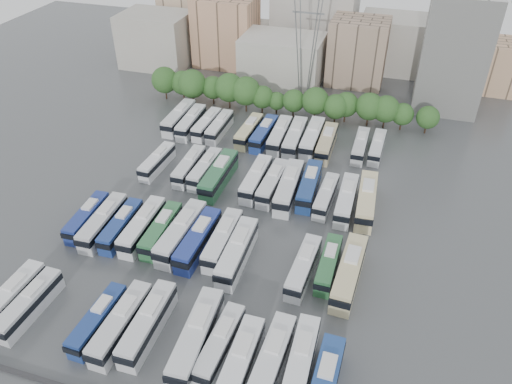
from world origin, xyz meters
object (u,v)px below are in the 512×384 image
(bus_r3_s9, at_px, (312,138))
(bus_r3_s0, at_px, (179,117))
(bus_r2_s4, at_px, (205,169))
(bus_r3_s1, at_px, (191,122))
(bus_r1_s1, at_px, (103,222))
(bus_r2_s5, at_px, (219,175))
(bus_r1_s12, at_px, (329,264))
(apartment_tower, at_px, (454,52))
(bus_r2_s3, at_px, (189,166))
(bus_r3_s13, at_px, (377,147))
(bus_r2_s7, at_px, (256,179))
(bus_r3_s6, at_px, (264,133))
(bus_r0_s5, at_px, (121,323))
(bus_r2_s12, at_px, (346,200))
(bus_r0_s10, at_px, (239,365))
(bus_r2_s8, at_px, (273,183))
(bus_r0_s9, at_px, (220,344))
(bus_r1_s5, at_px, (181,233))
(bus_r2_s10, at_px, (309,185))
(bus_r0_s12, at_px, (300,363))
(bus_r3_s10, at_px, (327,143))
(bus_r0_s6, at_px, (148,323))
(bus_r3_s12, at_px, (360,146))
(bus_r1_s11, at_px, (303,267))
(bus_r1_s6, at_px, (198,240))
(bus_r1_s4, at_px, (161,230))
(bus_r1_s8, at_px, (237,252))
(bus_r3_s7, at_px, (280,135))
(bus_r1_s0, at_px, (87,217))
(bus_r3_s8, at_px, (295,138))
(bus_r1_s7, at_px, (223,240))
(bus_r3_s2, at_px, (207,124))
(bus_r2_s13, at_px, (366,200))
(electricity_pylon, at_px, (308,24))
(bus_r2_s1, at_px, (157,161))
(bus_r3_s5, at_px, (249,131))
(bus_r2_s11, at_px, (326,196))
(bus_r1_s13, at_px, (349,272))
(bus_r0_s8, at_px, (197,337))
(bus_r1_s3, at_px, (142,226))

(bus_r3_s9, bearing_deg, bus_r3_s0, 179.08)
(bus_r2_s4, xyz_separation_m, bus_r3_s0, (-13.13, 17.27, 0.21))
(bus_r2_s4, relative_size, bus_r3_s1, 0.94)
(bus_r1_s1, relative_size, bus_r2_s5, 0.93)
(bus_r1_s12, bearing_deg, apartment_tower, 76.04)
(bus_r2_s3, xyz_separation_m, bus_r3_s13, (33.04, 17.81, -0.10))
(bus_r2_s7, bearing_deg, bus_r3_s6, 101.78)
(bus_r0_s5, distance_m, bus_r2_s12, 41.93)
(bus_r0_s10, distance_m, bus_r2_s8, 37.97)
(bus_r2_s4, bearing_deg, bus_r0_s9, -64.15)
(bus_r3_s0, bearing_deg, bus_r1_s5, -65.37)
(bus_r0_s5, height_order, bus_r2_s5, bus_r2_s5)
(bus_r1_s1, relative_size, bus_r2_s10, 0.97)
(bus_r0_s12, bearing_deg, bus_r3_s10, 95.73)
(bus_r0_s9, height_order, bus_r1_s12, bus_r0_s9)
(bus_r1_s1, distance_m, bus_r3_s0, 36.97)
(bus_r0_s6, relative_size, bus_r3_s12, 1.12)
(bus_r1_s11, xyz_separation_m, bus_r2_s7, (-13.20, 19.48, 0.10))
(bus_r2_s4, relative_size, bus_r3_s13, 1.07)
(bus_r3_s13, bearing_deg, bus_r1_s6, -120.66)
(bus_r0_s6, relative_size, bus_r1_s4, 1.07)
(bus_r0_s10, bearing_deg, bus_r3_s10, 89.74)
(bus_r1_s1, relative_size, bus_r3_s0, 0.97)
(bus_r2_s10, relative_size, bus_r3_s1, 1.04)
(bus_r1_s8, height_order, bus_r3_s7, bus_r1_s8)
(bus_r0_s9, xyz_separation_m, bus_r1_s0, (-29.49, 17.02, -0.02))
(apartment_tower, height_order, bus_r0_s6, apartment_tower)
(bus_r0_s6, bearing_deg, bus_r1_s4, 109.99)
(bus_r2_s12, distance_m, bus_r3_s8, 22.51)
(bus_r2_s8, height_order, bus_r3_s12, bus_r2_s8)
(bus_r1_s1, bearing_deg, bus_r1_s7, 2.42)
(bus_r3_s2, xyz_separation_m, bus_r3_s10, (26.20, -0.61, 0.18))
(bus_r2_s13, relative_size, bus_r3_s10, 1.09)
(bus_r2_s10, xyz_separation_m, bus_r3_s12, (6.75, 17.11, -0.23))
(electricity_pylon, relative_size, bus_r3_s10, 2.69)
(bus_r2_s1, height_order, bus_r2_s12, bus_r2_s12)
(bus_r3_s8, bearing_deg, bus_r2_s8, -91.80)
(bus_r2_s3, bearing_deg, bus_r3_s5, 67.00)
(bus_r1_s4, distance_m, bus_r3_s12, 44.55)
(bus_r1_s0, bearing_deg, bus_r0_s9, -32.89)
(bus_r1_s5, relative_size, bus_r2_s11, 1.22)
(bus_r3_s2, bearing_deg, bus_r1_s4, -77.99)
(bus_r0_s6, distance_m, bus_r1_s0, 25.92)
(bus_r3_s10, height_order, bus_r3_s12, bus_r3_s10)
(bus_r2_s7, bearing_deg, bus_r2_s10, 4.25)
(bus_r1_s13, bearing_deg, bus_r0_s5, -143.86)
(bus_r0_s8, xyz_separation_m, bus_r2_s13, (16.53, 34.76, -0.01))
(bus_r1_s3, bearing_deg, bus_r1_s4, 1.13)
(bus_r1_s6, relative_size, bus_r3_s9, 0.97)
(bus_r1_s4, distance_m, bus_r1_s6, 6.56)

